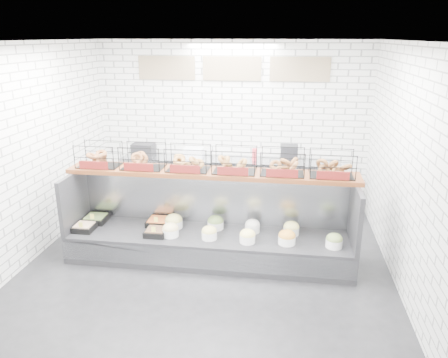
# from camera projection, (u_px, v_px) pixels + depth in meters

# --- Properties ---
(ground) EXTENTS (5.50, 5.50, 0.00)m
(ground) POSITION_uv_depth(u_px,v_px,m) (206.00, 269.00, 6.01)
(ground) COLOR black
(ground) RESTS_ON ground
(room_shell) EXTENTS (5.02, 5.51, 3.01)m
(room_shell) POSITION_uv_depth(u_px,v_px,m) (212.00, 113.00, 5.93)
(room_shell) COLOR white
(room_shell) RESTS_ON ground
(display_case) EXTENTS (4.00, 0.90, 1.20)m
(display_case) POSITION_uv_depth(u_px,v_px,m) (210.00, 237.00, 6.23)
(display_case) COLOR black
(display_case) RESTS_ON ground
(bagel_shelf) EXTENTS (4.10, 0.50, 0.40)m
(bagel_shelf) POSITION_uv_depth(u_px,v_px,m) (211.00, 162.00, 6.07)
(bagel_shelf) COLOR #4C2310
(bagel_shelf) RESTS_ON display_case
(prep_counter) EXTENTS (4.00, 0.60, 1.20)m
(prep_counter) POSITION_uv_depth(u_px,v_px,m) (229.00, 181.00, 8.15)
(prep_counter) COLOR #93969B
(prep_counter) RESTS_ON ground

